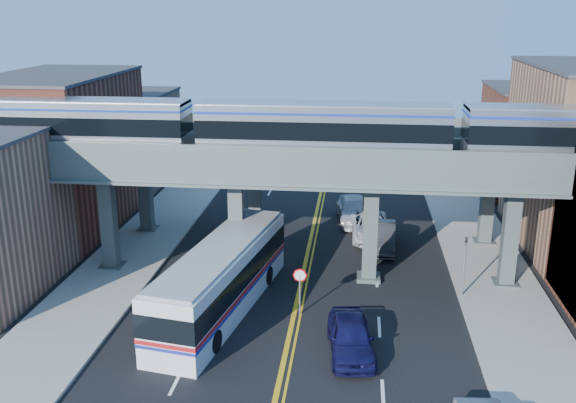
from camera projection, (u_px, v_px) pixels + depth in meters
name	position (u px, v px, depth m)	size (l,w,h in m)	color
ground	(288.00, 342.00, 31.49)	(120.00, 120.00, 0.00)	black
sidewalk_west	(131.00, 255.00, 42.18)	(5.00, 70.00, 0.16)	gray
sidewalk_east	(490.00, 270.00, 39.77)	(5.00, 70.00, 0.16)	gray
building_west_b	(62.00, 152.00, 47.03)	(8.00, 14.00, 11.00)	brown
building_west_c	(125.00, 138.00, 59.83)	(8.00, 10.00, 8.00)	#A27454
building_east_c	(535.00, 141.00, 55.80)	(8.00, 10.00, 9.00)	brown
elevated_viaduct_near	(303.00, 174.00, 37.20)	(52.00, 3.60, 7.40)	#434E4D
elevated_viaduct_far	(312.00, 148.00, 43.86)	(52.00, 3.60, 7.40)	#434E4D
transit_train	(323.00, 128.00, 36.31)	(44.13, 2.76, 3.22)	black
stop_sign	(300.00, 284.00, 33.80)	(0.76, 0.09, 2.63)	slate
traffic_signal	(464.00, 260.00, 35.56)	(0.15, 0.18, 4.10)	slate
transit_bus	(222.00, 279.00, 34.35)	(5.28, 13.82, 3.48)	silver
car_lane_a	(351.00, 337.00, 30.23)	(2.04, 5.06, 1.73)	#11103B
car_lane_b	(381.00, 237.00, 43.25)	(1.87, 5.37, 1.77)	#2C2B2E
car_lane_c	(371.00, 227.00, 45.37)	(2.72, 5.90, 1.64)	silver
car_lane_d	(355.00, 210.00, 48.87)	(2.44, 6.01, 1.74)	#B3B3B8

